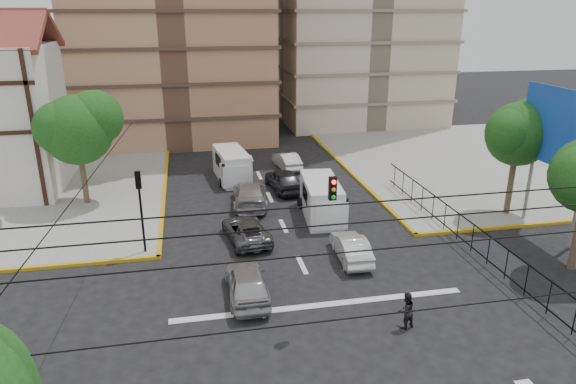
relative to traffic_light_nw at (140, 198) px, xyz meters
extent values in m
plane|color=black|center=(7.80, -7.80, -3.11)|extent=(160.00, 160.00, 0.00)
cube|color=gray|center=(27.80, 12.20, -3.04)|extent=(26.00, 26.00, 0.15)
cube|color=silver|center=(7.80, -6.60, -3.11)|extent=(13.00, 0.40, 0.01)
cylinder|color=slate|center=(22.30, -3.80, -0.96)|extent=(0.20, 0.20, 4.00)
cylinder|color=slate|center=(22.30, 0.20, -0.96)|extent=(0.20, 0.20, 4.00)
cube|color=silver|center=(22.30, -1.80, 3.04)|extent=(0.25, 6.00, 4.00)
cube|color=blue|center=(22.10, -1.80, 3.04)|extent=(0.08, 6.20, 4.20)
cylinder|color=#473828|center=(21.80, 1.20, -0.87)|extent=(0.36, 0.36, 4.48)
sphere|color=#1A4814|center=(21.80, 1.20, 2.05)|extent=(3.80, 3.80, 3.80)
sphere|color=#1A4814|center=(22.75, 1.50, 2.62)|extent=(3.04, 3.04, 3.04)
sphere|color=#1A4814|center=(21.04, 0.90, 2.24)|extent=(2.85, 2.85, 2.85)
cylinder|color=#473828|center=(-4.20, 8.20, -1.01)|extent=(0.36, 0.36, 4.20)
sphere|color=#1A4814|center=(-4.20, 8.20, 1.89)|extent=(4.40, 4.40, 4.40)
sphere|color=#1A4814|center=(-3.10, 8.50, 2.55)|extent=(3.52, 3.52, 3.52)
sphere|color=#1A4814|center=(-5.08, 7.90, 2.11)|extent=(3.30, 3.30, 3.30)
cylinder|color=black|center=(0.00, 0.00, -1.21)|extent=(0.12, 0.12, 3.50)
cube|color=black|center=(0.00, 0.00, 0.99)|extent=(0.28, 0.22, 0.90)
sphere|color=#FF0C0C|center=(0.00, 0.00, 1.29)|extent=(0.17, 0.17, 0.17)
cube|color=black|center=(7.80, -7.80, 2.69)|extent=(0.28, 0.22, 0.90)
cylinder|color=black|center=(7.80, -16.80, 3.14)|extent=(18.00, 0.03, 0.03)
cube|color=silver|center=(10.35, 3.19, -1.95)|extent=(2.50, 5.22, 2.32)
cube|color=silver|center=(10.35, 1.18, -2.10)|extent=(2.03, 1.39, 1.61)
cube|color=black|center=(10.35, 0.82, -1.55)|extent=(1.87, 0.28, 0.91)
cylinder|color=black|center=(9.39, 1.58, -2.76)|extent=(0.25, 0.71, 0.71)
cylinder|color=black|center=(11.31, 1.58, -2.76)|extent=(0.25, 0.71, 0.71)
cylinder|color=black|center=(9.39, 4.81, -2.76)|extent=(0.25, 0.71, 0.71)
cylinder|color=black|center=(11.31, 4.81, -2.76)|extent=(0.25, 0.71, 0.71)
cube|color=silver|center=(5.65, 11.60, -1.98)|extent=(2.55, 5.11, 2.26)
cube|color=silver|center=(5.65, 9.64, -2.13)|extent=(2.00, 1.40, 1.57)
cube|color=black|center=(5.65, 9.29, -1.59)|extent=(1.81, 0.32, 0.88)
cylinder|color=black|center=(4.72, 10.03, -2.77)|extent=(0.25, 0.69, 0.69)
cylinder|color=black|center=(6.59, 10.03, -2.77)|extent=(0.25, 0.69, 0.69)
cylinder|color=black|center=(4.72, 13.17, -2.77)|extent=(0.25, 0.69, 0.69)
cylinder|color=black|center=(6.59, 13.17, -2.77)|extent=(0.25, 0.69, 0.69)
imported|color=#AAABAF|center=(4.74, -5.31, -2.37)|extent=(1.75, 4.35, 1.48)
imported|color=white|center=(10.41, -2.65, -2.46)|extent=(1.54, 4.00, 1.30)
imported|color=#4E5155|center=(5.40, 0.63, -2.49)|extent=(2.66, 4.70, 1.24)
imported|color=#A3A2A7|center=(6.30, 6.00, -2.34)|extent=(2.68, 5.49, 1.54)
imported|color=#29292C|center=(9.02, 8.48, -2.34)|extent=(2.37, 4.72, 1.54)
imported|color=white|center=(10.26, 13.62, -2.45)|extent=(1.87, 4.15, 1.32)
imported|color=black|center=(10.70, -8.85, -2.33)|extent=(0.90, 0.80, 1.56)
camera|label=1|loc=(2.61, -25.30, 9.05)|focal=32.00mm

